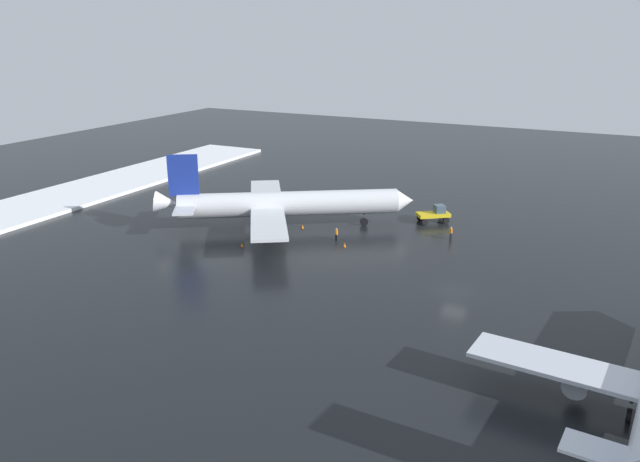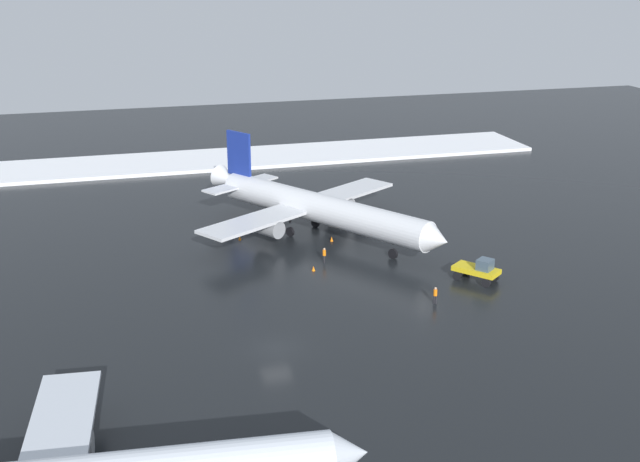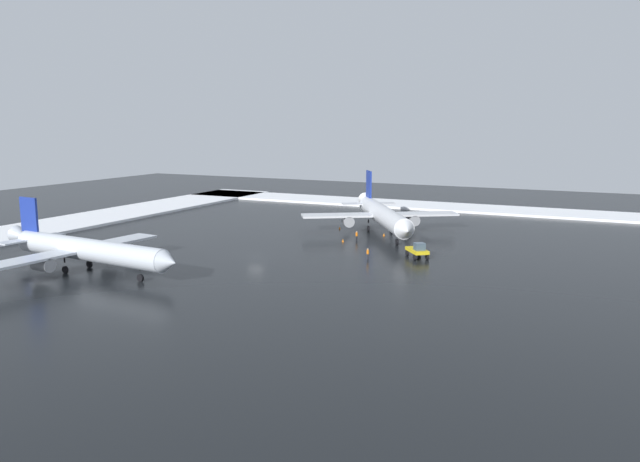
% 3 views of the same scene
% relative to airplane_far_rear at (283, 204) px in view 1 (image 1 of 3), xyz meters
% --- Properties ---
extents(ground_plane, '(240.00, 240.00, 0.00)m').
position_rel_airplane_far_rear_xyz_m(ground_plane, '(27.22, -10.89, -3.52)').
color(ground_plane, black).
extents(snow_bank_left, '(14.00, 116.00, 0.53)m').
position_rel_airplane_far_rear_xyz_m(snow_bank_left, '(-39.78, -10.89, -3.26)').
color(snow_bank_left, white).
rests_on(snow_bank_left, ground_plane).
extents(airplane_far_rear, '(31.83, 27.31, 10.65)m').
position_rel_airplane_far_rear_xyz_m(airplane_far_rear, '(0.00, 0.00, 0.00)').
color(airplane_far_rear, silver).
rests_on(airplane_far_rear, ground_plane).
extents(pushback_tug, '(4.98, 4.57, 2.50)m').
position_rel_airplane_far_rear_xyz_m(pushback_tug, '(18.05, 12.25, -2.24)').
color(pushback_tug, gold).
rests_on(pushback_tug, ground_plane).
extents(ground_crew_near_tug, '(0.36, 0.36, 1.71)m').
position_rel_airplane_far_rear_xyz_m(ground_crew_near_tug, '(22.19, 5.73, -2.55)').
color(ground_crew_near_tug, black).
rests_on(ground_crew_near_tug, ground_plane).
extents(ground_crew_by_nose_gear, '(0.36, 0.36, 1.71)m').
position_rel_airplane_far_rear_xyz_m(ground_crew_by_nose_gear, '(8.92, -1.50, -2.55)').
color(ground_crew_by_nose_gear, black).
rests_on(ground_crew_by_nose_gear, ground_plane).
extents(traffic_cone_near_nose, '(0.36, 0.36, 0.55)m').
position_rel_airplane_far_rear_xyz_m(traffic_cone_near_nose, '(-0.84, -9.03, -3.25)').
color(traffic_cone_near_nose, orange).
rests_on(traffic_cone_near_nose, ground_plane).
extents(traffic_cone_mid_line, '(0.36, 0.36, 0.55)m').
position_rel_airplane_far_rear_xyz_m(traffic_cone_mid_line, '(2.42, 1.22, -3.25)').
color(traffic_cone_mid_line, orange).
rests_on(traffic_cone_mid_line, ground_plane).
extents(traffic_cone_wingtip_side, '(0.36, 0.36, 0.55)m').
position_rel_airplane_far_rear_xyz_m(traffic_cone_wingtip_side, '(10.89, -3.24, -3.25)').
color(traffic_cone_wingtip_side, orange).
rests_on(traffic_cone_wingtip_side, ground_plane).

